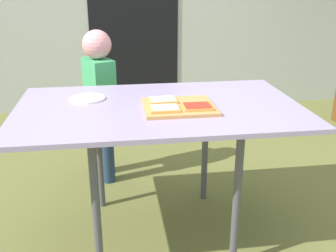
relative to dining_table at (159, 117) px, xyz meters
The scene contains 9 objects.
ground_plane 0.68m from the dining_table, ahead, with size 16.00×16.00×0.00m, color olive.
house_door 2.29m from the dining_table, 89.52° to the left, with size 0.90×0.02×2.00m, color black.
dining_table is the anchor object (origin of this frame).
cutting_board 0.13m from the dining_table, 33.01° to the right, with size 0.34×0.30×0.02m, color tan.
pizza_slice_near_right 0.22m from the dining_table, 34.85° to the right, with size 0.14×0.11×0.02m.
pizza_slice_near_left 0.15m from the dining_table, 84.56° to the right, with size 0.14×0.11×0.02m.
pizza_slice_far_left 0.09m from the dining_table, 16.96° to the left, with size 0.14×0.12×0.02m.
plate_white_left 0.39m from the dining_table, 156.31° to the left, with size 0.18×0.18×0.01m, color white.
child_left 0.77m from the dining_table, 113.78° to the left, with size 0.22×0.28×1.03m.
Camera 1 is at (-0.22, -1.87, 1.34)m, focal length 42.44 mm.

